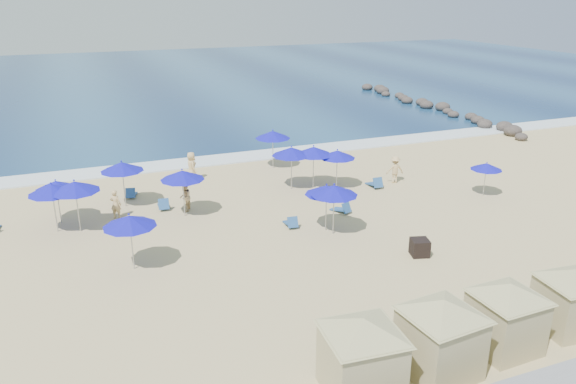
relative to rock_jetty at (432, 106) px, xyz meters
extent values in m
plane|color=tan|center=(-24.01, -24.90, -0.36)|extent=(160.00, 160.00, 0.00)
cube|color=navy|center=(-24.01, 30.10, -0.33)|extent=(160.00, 80.00, 0.06)
cube|color=white|center=(-24.01, -9.40, -0.32)|extent=(160.00, 2.50, 0.08)
ellipsoid|color=#2E2726|center=(-0.61, -12.90, -0.09)|extent=(1.00, 1.00, 0.65)
ellipsoid|color=#2E2726|center=(-0.13, -11.40, 0.05)|extent=(1.48, 1.48, 0.96)
ellipsoid|color=#2E2726|center=(0.35, -9.90, 0.02)|extent=(1.40, 1.40, 0.91)
ellipsoid|color=#2E2726|center=(-0.49, -8.40, 0.00)|extent=(1.32, 1.32, 0.86)
ellipsoid|color=#2E2726|center=(-0.01, -6.90, -0.02)|extent=(1.24, 1.24, 0.81)
ellipsoid|color=#2E2726|center=(0.47, -5.40, -0.04)|extent=(1.16, 1.16, 0.75)
ellipsoid|color=#2E2726|center=(-0.37, -3.90, -0.06)|extent=(1.08, 1.08, 0.70)
ellipsoid|color=#2E2726|center=(0.11, -2.40, -0.09)|extent=(1.00, 1.00, 0.65)
ellipsoid|color=#2E2726|center=(0.59, -0.90, 0.05)|extent=(1.48, 1.48, 0.96)
ellipsoid|color=#2E2726|center=(-0.25, 0.60, 0.02)|extent=(1.40, 1.40, 0.91)
ellipsoid|color=#2E2726|center=(0.23, 2.10, 0.00)|extent=(1.32, 1.32, 0.86)
ellipsoid|color=#2E2726|center=(-0.61, 3.60, -0.02)|extent=(1.24, 1.24, 0.81)
ellipsoid|color=#2E2726|center=(-0.13, 5.10, -0.04)|extent=(1.16, 1.16, 0.75)
ellipsoid|color=#2E2726|center=(0.35, 6.60, -0.06)|extent=(1.08, 1.08, 0.70)
ellipsoid|color=#2E2726|center=(-0.49, 8.10, -0.09)|extent=(1.00, 1.00, 0.65)
ellipsoid|color=#2E2726|center=(-0.01, 9.60, 0.05)|extent=(1.48, 1.48, 0.96)
ellipsoid|color=#2E2726|center=(0.47, 11.10, 0.02)|extent=(1.40, 1.40, 0.91)
ellipsoid|color=#2E2726|center=(-0.37, 12.60, 0.00)|extent=(1.32, 1.32, 0.86)
cube|color=black|center=(-20.06, -27.44, 0.02)|extent=(0.95, 0.95, 0.77)
cube|color=tan|center=(-27.02, -34.64, 0.67)|extent=(2.22, 2.22, 2.06)
cube|color=tan|center=(-27.02, -34.64, 1.70)|extent=(2.33, 2.33, 0.08)
pyramid|color=tan|center=(-27.02, -34.64, 2.22)|extent=(4.51, 4.51, 0.52)
cube|color=tan|center=(-24.28, -34.65, 0.67)|extent=(2.25, 2.25, 2.07)
cube|color=tan|center=(-24.28, -34.65, 1.71)|extent=(2.37, 2.37, 0.08)
pyramid|color=tan|center=(-24.28, -34.65, 2.22)|extent=(4.51, 4.51, 0.52)
cube|color=tan|center=(-21.51, -34.41, 0.61)|extent=(2.02, 2.02, 1.95)
cube|color=tan|center=(-21.51, -34.41, 1.59)|extent=(2.12, 2.12, 0.08)
pyramid|color=tan|center=(-21.51, -34.41, 2.07)|extent=(4.27, 4.27, 0.49)
cube|color=tan|center=(-18.60, -34.31, 0.57)|extent=(2.02, 2.02, 1.87)
cube|color=tan|center=(-18.60, -34.31, 1.51)|extent=(2.12, 2.12, 0.07)
pyramid|color=tan|center=(-18.60, -34.31, 1.98)|extent=(4.09, 4.09, 0.47)
cylinder|color=#A5A8AD|center=(-34.25, -18.90, 0.72)|extent=(0.06, 0.06, 2.16)
cone|color=#1110B3|center=(-34.25, -18.90, 2.00)|extent=(2.39, 2.39, 0.51)
sphere|color=#1110B3|center=(-34.25, -18.90, 2.31)|extent=(0.09, 0.09, 0.09)
cylinder|color=#A5A8AD|center=(-35.30, -18.55, 0.67)|extent=(0.05, 0.05, 2.07)
cone|color=#1110B3|center=(-35.30, -18.55, 1.89)|extent=(2.28, 2.28, 0.49)
sphere|color=#1110B3|center=(-35.30, -18.55, 2.19)|extent=(0.09, 0.09, 0.09)
cylinder|color=#A5A8AD|center=(-35.13, -17.43, 0.59)|extent=(0.05, 0.05, 1.90)
cone|color=#1110B3|center=(-35.13, -17.43, 1.71)|extent=(2.09, 2.09, 0.45)
sphere|color=#1110B3|center=(-35.13, -17.43, 1.98)|extent=(0.08, 0.08, 0.08)
cylinder|color=#A5A8AD|center=(-32.27, -24.03, 0.66)|extent=(0.05, 0.05, 2.05)
cone|color=#1110B3|center=(-32.27, -24.03, 1.88)|extent=(2.27, 2.27, 0.49)
sphere|color=#1110B3|center=(-32.27, -24.03, 2.18)|extent=(0.09, 0.09, 0.09)
cylinder|color=#A5A8AD|center=(-31.74, -16.20, 0.70)|extent=(0.06, 0.06, 2.12)
cone|color=#1110B3|center=(-31.74, -16.20, 1.95)|extent=(2.34, 2.34, 0.50)
sphere|color=#1110B3|center=(-31.74, -16.20, 2.25)|extent=(0.09, 0.09, 0.09)
cylinder|color=#A5A8AD|center=(-28.98, -18.82, 0.68)|extent=(0.06, 0.06, 2.09)
cone|color=#1110B3|center=(-28.98, -18.82, 1.92)|extent=(2.31, 2.31, 0.50)
sphere|color=#1110B3|center=(-28.98, -18.82, 2.23)|extent=(0.09, 0.09, 0.09)
cylinder|color=#A5A8AD|center=(-22.65, -23.83, 0.68)|extent=(0.06, 0.06, 2.09)
cone|color=#1110B3|center=(-22.65, -23.83, 1.92)|extent=(2.31, 2.31, 0.50)
sphere|color=#1110B3|center=(-22.65, -23.83, 2.23)|extent=(0.09, 0.09, 0.09)
cylinder|color=#A5A8AD|center=(-22.07, -16.90, 0.71)|extent=(0.06, 0.06, 2.14)
cone|color=#1110B3|center=(-22.07, -16.90, 1.98)|extent=(2.37, 2.37, 0.51)
sphere|color=#1110B3|center=(-22.07, -16.90, 2.29)|extent=(0.09, 0.09, 0.09)
cylinder|color=#A5A8AD|center=(-22.79, -23.29, 0.61)|extent=(0.05, 0.05, 1.95)
cone|color=#1110B3|center=(-22.79, -23.29, 1.77)|extent=(2.16, 2.16, 0.46)
sphere|color=#1110B3|center=(-22.79, -23.29, 2.05)|extent=(0.08, 0.08, 0.08)
cylinder|color=#A5A8AD|center=(-21.65, -12.53, 0.70)|extent=(0.06, 0.06, 2.12)
cone|color=#1110B3|center=(-21.65, -12.53, 1.95)|extent=(2.34, 2.34, 0.50)
sphere|color=#1110B3|center=(-21.65, -12.53, 2.26)|extent=(0.09, 0.09, 0.09)
cylinder|color=#A5A8AD|center=(-19.49, -17.80, 0.62)|extent=(0.05, 0.05, 1.96)
cone|color=#1110B3|center=(-19.49, -17.80, 1.78)|extent=(2.17, 2.17, 0.46)
sphere|color=#1110B3|center=(-19.49, -17.80, 2.06)|extent=(0.08, 0.08, 0.08)
cylinder|color=#A5A8AD|center=(-12.08, -22.16, 0.46)|extent=(0.04, 0.04, 1.64)
cone|color=#1110B3|center=(-12.08, -22.16, 1.43)|extent=(1.81, 1.81, 0.39)
sphere|color=#1110B3|center=(-12.08, -22.16, 1.67)|extent=(0.07, 0.07, 0.07)
cylinder|color=#A5A8AD|center=(-20.74, -17.14, 0.70)|extent=(0.06, 0.06, 2.12)
cone|color=#1110B3|center=(-20.74, -17.14, 1.95)|extent=(2.34, 2.34, 0.50)
sphere|color=#1110B3|center=(-20.74, -17.14, 2.26)|extent=(0.09, 0.09, 0.09)
cube|color=#26518B|center=(-31.24, -14.71, -0.21)|extent=(0.79, 1.24, 0.32)
cube|color=#26518B|center=(-31.35, -15.18, 0.02)|extent=(0.60, 0.43, 0.56)
cube|color=#26518B|center=(-29.84, -17.22, -0.20)|extent=(0.67, 1.25, 0.33)
cube|color=#26518B|center=(-29.89, -17.73, 0.04)|extent=(0.60, 0.38, 0.59)
cube|color=#26518B|center=(-24.25, -22.12, -0.21)|extent=(0.64, 1.17, 0.31)
cube|color=#26518B|center=(-24.29, -22.59, 0.02)|extent=(0.56, 0.36, 0.54)
cube|color=#26518B|center=(-21.03, -21.37, -0.21)|extent=(0.88, 1.23, 0.31)
cube|color=#26518B|center=(-20.86, -21.81, 0.01)|extent=(0.60, 0.47, 0.54)
cube|color=#26518B|center=(-17.22, -18.37, -0.19)|extent=(0.64, 1.27, 0.34)
cube|color=#26518B|center=(-17.24, -18.90, 0.06)|extent=(0.60, 0.36, 0.61)
imported|color=tan|center=(-32.37, -17.79, 0.42)|extent=(0.68, 0.60, 1.56)
imported|color=tan|center=(-28.79, -18.14, 0.44)|extent=(0.86, 0.95, 1.60)
imported|color=tan|center=(-15.66, -18.19, 0.49)|extent=(1.21, 0.85, 1.70)
imported|color=tan|center=(-27.31, -13.09, 0.56)|extent=(0.67, 0.95, 1.84)
camera|label=1|loc=(-34.08, -46.62, 10.99)|focal=35.00mm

